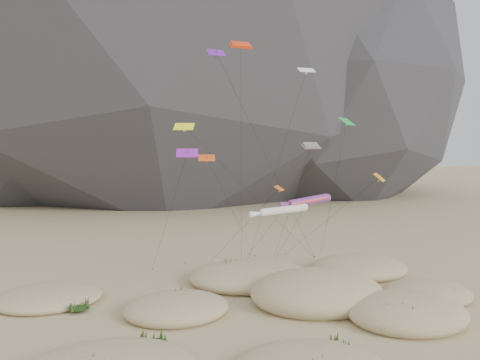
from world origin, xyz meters
name	(u,v)px	position (x,y,z in m)	size (l,w,h in m)	color
ground	(297,322)	(0.00, 0.00, 0.00)	(500.00, 500.00, 0.00)	#CCB789
dunes	(281,299)	(0.14, 4.70, 0.72)	(51.61, 35.99, 4.56)	#CCB789
dune_grass	(267,302)	(-1.71, 3.93, 0.85)	(43.10, 29.48, 1.55)	black
kite_stakes	(248,260)	(2.31, 24.08, 0.15)	(27.51, 7.68, 0.30)	#3F2D1E
rainbow_tube_kite	(307,201)	(5.15, 9.55, 10.55)	(7.09, 13.39, 11.34)	#FF351A
white_tube_kite	(280,210)	(0.61, 6.28, 10.07)	(6.82, 15.19, 10.75)	silver
orange_parafoil	(241,48)	(-1.07, 16.19, 29.24)	(4.06, 9.35, 30.10)	red
multi_parafoil	(311,147)	(7.62, 14.07, 16.87)	(2.64, 12.38, 17.51)	red
delta_kites	(275,135)	(1.85, 11.64, 18.36)	(27.46, 21.40, 27.65)	white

